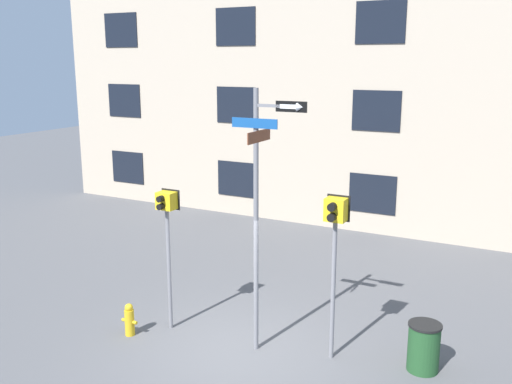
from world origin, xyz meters
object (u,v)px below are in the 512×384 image
object	(u,v)px
street_sign_pole	(260,201)
trash_bin	(424,347)
pedestrian_signal_left	(167,222)
fire_hydrant	(129,320)
pedestrian_signal_right	(335,232)

from	to	relation	value
street_sign_pole	trash_bin	bearing A→B (deg)	13.43
pedestrian_signal_left	fire_hydrant	distance (m)	2.07
fire_hydrant	pedestrian_signal_left	bearing A→B (deg)	49.99
street_sign_pole	pedestrian_signal_right	distance (m)	1.41
fire_hydrant	trash_bin	bearing A→B (deg)	14.10
street_sign_pole	pedestrian_signal_left	xyz separation A→B (m)	(-1.99, -0.04, -0.63)
street_sign_pole	trash_bin	world-z (taller)	street_sign_pole
fire_hydrant	trash_bin	size ratio (longest dim) A/B	0.76
pedestrian_signal_right	trash_bin	xyz separation A→B (m)	(1.56, 0.33, -1.95)
pedestrian_signal_left	pedestrian_signal_right	size ratio (longest dim) A/B	0.95
pedestrian_signal_right	trash_bin	size ratio (longest dim) A/B	3.47
pedestrian_signal_left	pedestrian_signal_right	world-z (taller)	pedestrian_signal_right
trash_bin	fire_hydrant	bearing A→B (deg)	-165.90
pedestrian_signal_right	fire_hydrant	distance (m)	4.45
pedestrian_signal_right	fire_hydrant	world-z (taller)	pedestrian_signal_right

